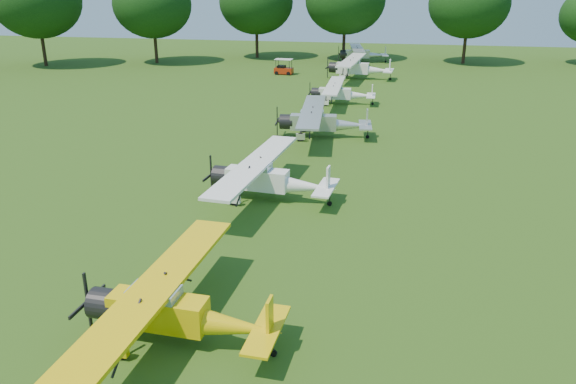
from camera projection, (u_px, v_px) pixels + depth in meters
name	position (u px, v px, depth m)	size (l,w,h in m)	color
ground	(260.00, 211.00, 27.63)	(160.00, 160.00, 0.00)	#2B5014
tree_belt	(338.00, 45.00, 24.26)	(137.36, 130.27, 14.52)	black
aircraft_2	(173.00, 309.00, 17.29)	(6.51, 10.35, 2.04)	yellow
aircraft_3	(267.00, 177.00, 28.74)	(6.76, 10.77, 2.12)	white
aircraft_4	(321.00, 120.00, 40.23)	(6.92, 11.02, 2.16)	silver
aircraft_5	(340.00, 92.00, 51.15)	(6.08, 9.67, 1.91)	white
aircraft_6	(358.00, 67.00, 64.07)	(7.65, 12.18, 2.40)	white
aircraft_7	(361.00, 53.00, 77.37)	(6.94, 11.00, 2.16)	silver
golf_cart	(283.00, 69.00, 67.45)	(2.24, 1.49, 1.82)	#AB280C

